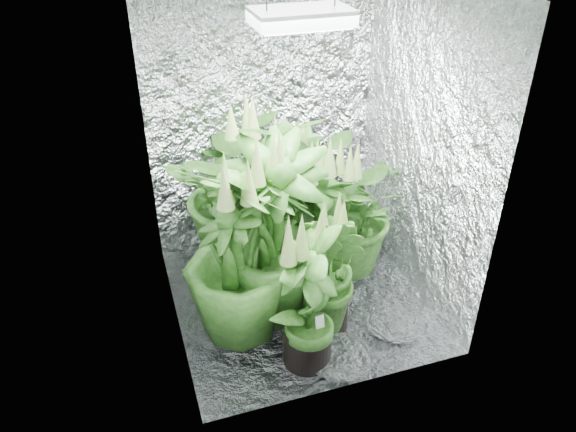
# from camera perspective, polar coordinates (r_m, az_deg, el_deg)

# --- Properties ---
(ground) EXTENTS (1.60, 1.60, 0.00)m
(ground) POSITION_cam_1_polar(r_m,az_deg,el_deg) (3.82, 1.00, -8.32)
(ground) COLOR silver
(ground) RESTS_ON ground
(walls) EXTENTS (1.62, 1.62, 2.00)m
(walls) POSITION_cam_1_polar(r_m,az_deg,el_deg) (3.27, 1.17, 5.23)
(walls) COLOR silver
(walls) RESTS_ON ground
(grow_lamp) EXTENTS (0.50, 0.30, 0.22)m
(grow_lamp) POSITION_cam_1_polar(r_m,az_deg,el_deg) (2.99, 1.35, 19.53)
(grow_lamp) COLOR gray
(grow_lamp) RESTS_ON ceiling
(plant_a) EXTENTS (1.08, 1.08, 1.28)m
(plant_a) POSITION_cam_1_polar(r_m,az_deg,el_deg) (3.85, -4.53, 3.02)
(plant_a) COLOR black
(plant_a) RESTS_ON ground
(plant_b) EXTENTS (0.76, 0.76, 1.12)m
(plant_b) POSITION_cam_1_polar(r_m,az_deg,el_deg) (3.66, 2.84, -0.36)
(plant_b) COLOR black
(plant_b) RESTS_ON ground
(plant_c) EXTENTS (0.72, 0.72, 1.10)m
(plant_c) POSITION_cam_1_polar(r_m,az_deg,el_deg) (3.85, 0.29, 1.24)
(plant_c) COLOR black
(plant_c) RESTS_ON ground
(plant_d) EXTENTS (0.89, 0.89, 1.24)m
(plant_d) POSITION_cam_1_polar(r_m,az_deg,el_deg) (3.24, -5.23, -3.99)
(plant_d) COLOR black
(plant_d) RESTS_ON ground
(plant_e) EXTENTS (0.97, 0.97, 1.00)m
(plant_e) POSITION_cam_1_polar(r_m,az_deg,el_deg) (3.81, 5.88, 0.13)
(plant_e) COLOR black
(plant_e) RESTS_ON ground
(plant_f) EXTENTS (0.56, 0.56, 1.00)m
(plant_f) POSITION_cam_1_polar(r_m,az_deg,el_deg) (3.10, 2.09, -8.51)
(plant_f) COLOR black
(plant_f) RESTS_ON ground
(plant_g) EXTENTS (0.62, 0.62, 0.94)m
(plant_g) POSITION_cam_1_polar(r_m,az_deg,el_deg) (3.37, 4.07, -5.59)
(plant_g) COLOR black
(plant_g) RESTS_ON ground
(plant_h) EXTENTS (0.85, 0.85, 1.27)m
(plant_h) POSITION_cam_1_polar(r_m,az_deg,el_deg) (3.36, -1.58, -1.89)
(plant_h) COLOR black
(plant_h) RESTS_ON ground
(circulation_fan) EXTENTS (0.17, 0.27, 0.32)m
(circulation_fan) POSITION_cam_1_polar(r_m,az_deg,el_deg) (4.34, 6.39, -0.80)
(circulation_fan) COLOR black
(circulation_fan) RESTS_ON ground
(plant_label) EXTENTS (0.05, 0.03, 0.08)m
(plant_label) POSITION_cam_1_polar(r_m,az_deg,el_deg) (3.20, 3.26, -10.72)
(plant_label) COLOR white
(plant_label) RESTS_ON plant_f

